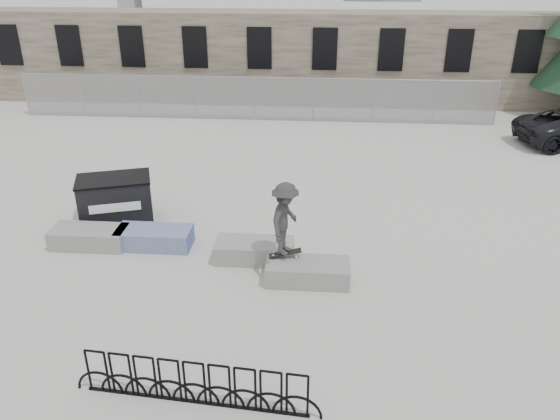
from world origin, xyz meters
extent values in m
plane|color=#B6B6B1|center=(0.00, 0.00, 0.00)|extent=(120.00, 120.00, 0.00)
cube|color=brown|center=(0.00, 16.25, 2.25)|extent=(36.00, 2.50, 4.50)
cube|color=black|center=(-12.80, 14.98, 2.90)|extent=(1.20, 0.12, 2.00)
cube|color=black|center=(-9.60, 14.98, 2.90)|extent=(1.20, 0.12, 2.00)
cube|color=black|center=(-6.40, 14.98, 2.90)|extent=(1.20, 0.12, 2.00)
cube|color=black|center=(-3.20, 14.98, 2.90)|extent=(1.20, 0.12, 2.00)
cube|color=black|center=(0.00, 14.98, 2.90)|extent=(1.20, 0.12, 2.00)
cube|color=black|center=(3.20, 14.98, 2.90)|extent=(1.20, 0.12, 2.00)
cube|color=black|center=(6.40, 14.98, 2.90)|extent=(1.20, 0.12, 2.00)
cube|color=black|center=(9.60, 14.98, 2.90)|extent=(1.20, 0.12, 2.00)
cube|color=black|center=(12.80, 14.98, 2.90)|extent=(1.20, 0.12, 2.00)
cylinder|color=gray|center=(-11.00, 12.50, 1.00)|extent=(0.06, 0.06, 2.00)
cylinder|color=gray|center=(-8.25, 12.50, 1.00)|extent=(0.06, 0.06, 2.00)
cylinder|color=gray|center=(-5.50, 12.50, 1.00)|extent=(0.06, 0.06, 2.00)
cylinder|color=gray|center=(-2.75, 12.50, 1.00)|extent=(0.06, 0.06, 2.00)
cylinder|color=gray|center=(0.00, 12.50, 1.00)|extent=(0.06, 0.06, 2.00)
cylinder|color=gray|center=(2.75, 12.50, 1.00)|extent=(0.06, 0.06, 2.00)
cylinder|color=gray|center=(5.50, 12.50, 1.00)|extent=(0.06, 0.06, 2.00)
cylinder|color=gray|center=(8.25, 12.50, 1.00)|extent=(0.06, 0.06, 2.00)
cylinder|color=gray|center=(11.00, 12.50, 1.00)|extent=(0.06, 0.06, 2.00)
cube|color=#99999E|center=(0.00, 12.50, 1.00)|extent=(22.00, 0.02, 2.00)
cylinder|color=gray|center=(0.00, 12.50, 2.00)|extent=(22.00, 0.04, 0.04)
cube|color=gray|center=(-2.98, 0.12, 0.26)|extent=(2.00, 0.90, 0.51)
cube|color=#2D471E|center=(-2.98, 0.12, 0.45)|extent=(1.76, 0.66, 0.10)
cube|color=#324A98|center=(-1.23, 0.22, 0.26)|extent=(2.00, 0.90, 0.51)
cube|color=#2D471E|center=(-1.23, 0.22, 0.45)|extent=(1.76, 0.66, 0.10)
cube|color=gray|center=(1.54, -0.27, 0.26)|extent=(2.00, 0.90, 0.51)
cube|color=#2D471E|center=(1.54, -0.27, 0.45)|extent=(1.76, 0.66, 0.10)
cube|color=gray|center=(2.94, -1.19, 0.26)|extent=(2.00, 0.90, 0.51)
cube|color=#2D471E|center=(2.94, -1.19, 0.45)|extent=(1.76, 0.66, 0.10)
cube|color=black|center=(-2.75, 1.65, 0.66)|extent=(2.29, 1.78, 1.31)
cube|color=black|center=(-2.75, 1.65, 1.33)|extent=(2.36, 1.85, 0.06)
cube|color=white|center=(-2.55, 1.05, 0.71)|extent=(1.35, 0.46, 0.25)
cube|color=black|center=(1.10, -5.28, 0.02)|extent=(4.04, 0.41, 0.04)
torus|color=black|center=(-0.69, -5.12, 0.45)|extent=(0.89, 0.13, 0.89)
torus|color=black|center=(-0.24, -5.16, 0.45)|extent=(0.89, 0.13, 0.89)
torus|color=black|center=(0.21, -5.20, 0.45)|extent=(0.89, 0.13, 0.89)
torus|color=black|center=(0.65, -5.24, 0.45)|extent=(0.89, 0.13, 0.89)
torus|color=black|center=(1.10, -5.28, 0.45)|extent=(0.89, 0.13, 0.89)
torus|color=black|center=(1.55, -5.32, 0.45)|extent=(0.89, 0.13, 0.89)
torus|color=black|center=(2.00, -5.36, 0.45)|extent=(0.89, 0.13, 0.89)
torus|color=black|center=(2.45, -5.40, 0.45)|extent=(0.89, 0.13, 0.89)
torus|color=black|center=(2.90, -5.44, 0.45)|extent=(0.89, 0.13, 0.89)
imported|color=#2E2E31|center=(2.38, -0.97, 1.56)|extent=(0.98, 1.31, 1.80)
cube|color=black|center=(2.38, -0.97, 0.63)|extent=(0.81, 0.31, 0.17)
cylinder|color=beige|center=(2.10, -1.04, 0.58)|extent=(0.06, 0.03, 0.06)
cylinder|color=beige|center=(2.10, -0.90, 0.58)|extent=(0.06, 0.03, 0.06)
cylinder|color=beige|center=(2.66, -1.04, 0.58)|extent=(0.06, 0.03, 0.06)
cylinder|color=beige|center=(2.66, -0.90, 0.58)|extent=(0.06, 0.03, 0.06)
camera|label=1|loc=(3.15, -12.39, 7.24)|focal=35.00mm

